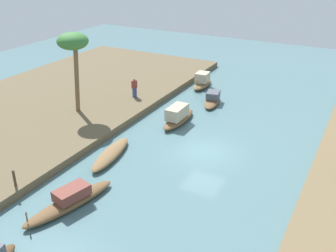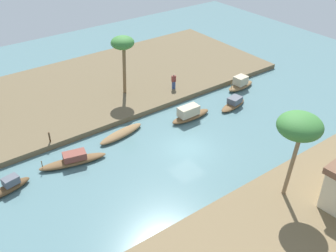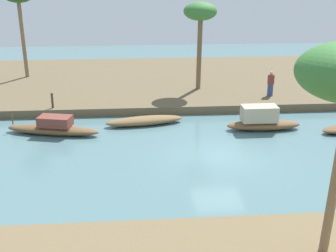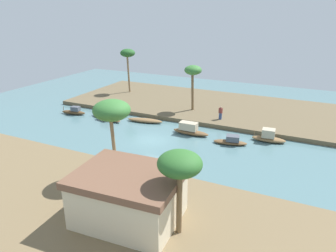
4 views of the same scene
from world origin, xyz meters
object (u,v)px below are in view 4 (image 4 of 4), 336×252
at_px(sampan_midstream, 106,116).
at_px(sampan_near_left_bank, 231,141).
at_px(sampan_open_hull, 145,120).
at_px(mooring_post, 117,105).
at_px(palm_tree_left_far, 128,54).
at_px(sampan_foreground, 269,137).
at_px(palm_tree_right_short, 180,166).
at_px(palm_tree_left_near, 193,72).
at_px(riverside_building, 129,196).
at_px(sampan_upstream_small, 74,111).
at_px(palm_tree_right_tall, 112,111).
at_px(person_on_near_bank, 220,114).
at_px(sampan_with_red_awning, 190,130).

relative_size(sampan_midstream, sampan_near_left_bank, 1.48).
height_order(sampan_open_hull, sampan_near_left_bank, sampan_near_left_bank).
xyz_separation_m(mooring_post, palm_tree_left_far, (3.38, -8.54, 5.68)).
height_order(sampan_foreground, palm_tree_right_short, palm_tree_right_short).
distance_m(sampan_near_left_bank, palm_tree_left_near, 12.31).
bearing_deg(sampan_open_hull, sampan_near_left_bank, 159.96).
distance_m(palm_tree_right_short, riverside_building, 4.50).
bearing_deg(sampan_upstream_small, palm_tree_right_short, 133.59).
bearing_deg(riverside_building, palm_tree_right_tall, -50.50).
bearing_deg(sampan_midstream, riverside_building, 143.51).
bearing_deg(person_on_near_bank, sampan_open_hull, -140.84).
relative_size(sampan_midstream, palm_tree_right_short, 1.00).
bearing_deg(palm_tree_left_near, palm_tree_right_tall, 93.16).
bearing_deg(palm_tree_right_short, sampan_near_left_bank, -86.41).
bearing_deg(sampan_foreground, palm_tree_right_tall, 50.54).
xyz_separation_m(sampan_midstream, palm_tree_left_near, (-9.18, -7.09, 5.38)).
height_order(sampan_midstream, sampan_upstream_small, sampan_upstream_small).
bearing_deg(sampan_open_hull, sampan_foreground, 171.60).
relative_size(person_on_near_bank, palm_tree_left_far, 0.24).
relative_size(person_on_near_bank, mooring_post, 1.76).
bearing_deg(sampan_foreground, sampan_near_left_bank, 31.08).
relative_size(sampan_midstream, sampan_open_hull, 1.15).
height_order(sampan_open_hull, person_on_near_bank, person_on_near_bank).
xyz_separation_m(sampan_midstream, sampan_foreground, (-20.27, -1.55, 0.14)).
height_order(mooring_post, palm_tree_left_near, palm_tree_left_near).
height_order(sampan_foreground, person_on_near_bank, person_on_near_bank).
relative_size(sampan_near_left_bank, mooring_post, 3.86).
distance_m(sampan_foreground, palm_tree_left_far, 27.01).
height_order(sampan_midstream, person_on_near_bank, person_on_near_bank).
relative_size(sampan_upstream_small, sampan_with_red_awning, 0.84).
height_order(sampan_midstream, mooring_post, mooring_post).
bearing_deg(sampan_with_red_awning, sampan_near_left_bank, 171.33).
height_order(sampan_upstream_small, person_on_near_bank, person_on_near_bank).
distance_m(sampan_with_red_awning, palm_tree_right_short, 18.30).
distance_m(sampan_upstream_small, person_on_near_bank, 19.71).
height_order(palm_tree_right_tall, riverside_building, palm_tree_right_tall).
bearing_deg(sampan_midstream, palm_tree_left_far, -58.26).
bearing_deg(palm_tree_left_near, sampan_upstream_small, 26.81).
bearing_deg(sampan_midstream, sampan_with_red_awning, -167.43).
height_order(sampan_near_left_bank, palm_tree_left_far, palm_tree_left_far).
bearing_deg(sampan_near_left_bank, sampan_foreground, -155.93).
bearing_deg(palm_tree_right_tall, sampan_foreground, -124.96).
bearing_deg(palm_tree_right_short, sampan_foreground, -97.63).
xyz_separation_m(sampan_foreground, person_on_near_bank, (6.47, -3.44, 0.73)).
distance_m(palm_tree_left_far, palm_tree_right_short, 36.05).
xyz_separation_m(mooring_post, palm_tree_left_near, (-9.72, -3.77, 4.76)).
distance_m(sampan_open_hull, mooring_post, 6.08).
relative_size(sampan_with_red_awning, riverside_building, 0.61).
height_order(sampan_midstream, palm_tree_right_tall, palm_tree_right_tall).
bearing_deg(sampan_midstream, sampan_near_left_bank, -169.72).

